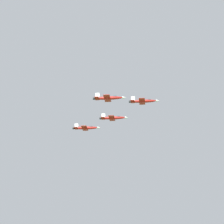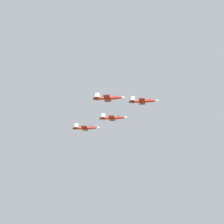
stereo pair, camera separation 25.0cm
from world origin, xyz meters
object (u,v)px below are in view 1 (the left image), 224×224
jet_lead (143,101)px  jet_right_wingman (109,98)px  jet_left_outer (86,128)px  jet_left_wingman (113,118)px

jet_lead → jet_right_wingman: (-9.73, -20.58, -3.38)m
jet_right_wingman → jet_left_outer: (-34.03, 33.16, -1.50)m
jet_left_wingman → jet_lead: bearing=-39.5°
jet_lead → jet_left_outer: jet_lead is taller
jet_lead → jet_right_wingman: jet_lead is taller
jet_left_outer → jet_left_wingman: bearing=-40.5°
jet_lead → jet_left_wingman: (-21.88, 6.29, -4.03)m
jet_left_wingman → jet_left_outer: size_ratio=0.98×
jet_left_wingman → jet_left_outer: 22.78m
jet_left_wingman → jet_right_wingman: (12.15, -26.87, 0.65)m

